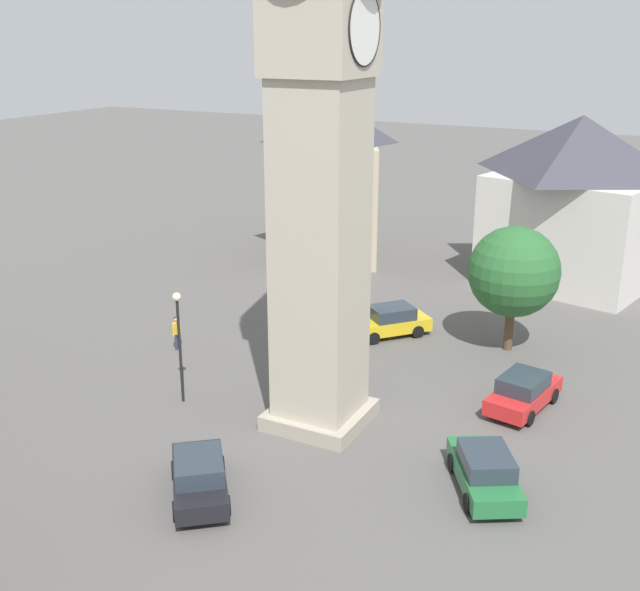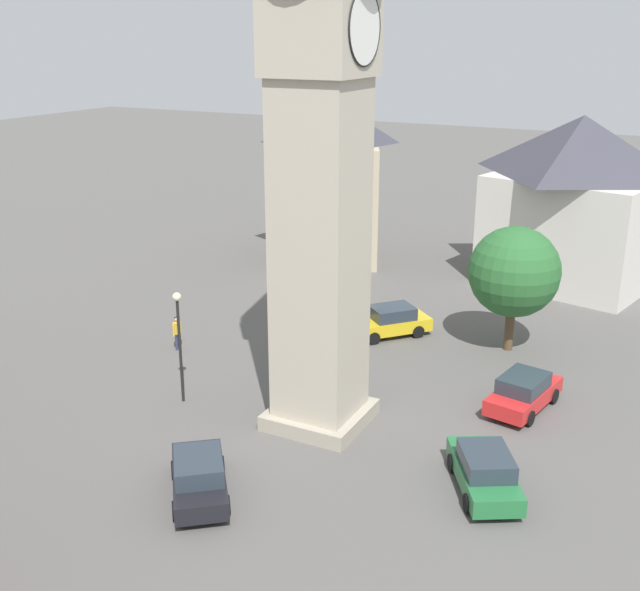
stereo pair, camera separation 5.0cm
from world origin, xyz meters
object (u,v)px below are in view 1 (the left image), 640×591
at_px(car_blue_kerb, 485,471).
at_px(car_white_side, 390,321).
at_px(car_silver_kerb, 199,476).
at_px(car_red_corner, 524,392).
at_px(building_terrace_right, 329,179).
at_px(pedestrian, 177,330).
at_px(tree, 514,272).
at_px(lamp_post, 179,329).
at_px(clock_tower, 320,58).
at_px(building_shop_left, 575,199).

xyz_separation_m(car_blue_kerb, car_white_side, (11.56, 8.19, 0.00)).
height_order(car_blue_kerb, car_silver_kerb, same).
distance_m(car_red_corner, building_terrace_right, 24.40).
relative_size(pedestrian, building_terrace_right, 0.16).
distance_m(tree, lamp_post, 15.92).
relative_size(clock_tower, pedestrian, 13.93).
bearing_deg(lamp_post, car_white_side, -24.21).
distance_m(car_blue_kerb, lamp_post, 13.30).
relative_size(clock_tower, building_terrace_right, 2.23).
bearing_deg(car_white_side, lamp_post, 155.79).
relative_size(car_blue_kerb, car_silver_kerb, 1.03).
xyz_separation_m(car_red_corner, building_shop_left, (18.30, 1.59, 4.40)).
height_order(car_blue_kerb, building_terrace_right, building_terrace_right).
xyz_separation_m(clock_tower, lamp_post, (-1.05, 5.92, -10.58)).
distance_m(car_silver_kerb, lamp_post, 7.60).
xyz_separation_m(car_blue_kerb, pedestrian, (5.12, 16.66, 0.25)).
distance_m(car_blue_kerb, building_terrace_right, 29.42).
distance_m(car_blue_kerb, building_shop_left, 25.33).
relative_size(car_white_side, building_shop_left, 0.38).
relative_size(building_shop_left, building_terrace_right, 1.05).
bearing_deg(car_red_corner, car_white_side, 57.94).
height_order(clock_tower, pedestrian, clock_tower).
height_order(pedestrian, tree, tree).
height_order(car_silver_kerb, building_shop_left, building_shop_left).
relative_size(car_blue_kerb, tree, 0.72).
distance_m(pedestrian, lamp_post, 6.09).
xyz_separation_m(car_red_corner, lamp_post, (-5.84, 12.81, 2.47)).
xyz_separation_m(car_white_side, building_shop_left, (13.32, -6.36, 4.40)).
relative_size(car_red_corner, car_white_side, 1.04).
height_order(car_white_side, pedestrian, pedestrian).
bearing_deg(car_white_side, building_shop_left, -25.52).
bearing_deg(tree, car_blue_kerb, -169.30).
bearing_deg(clock_tower, tree, -23.95).
height_order(car_blue_kerb, pedestrian, pedestrian).
distance_m(car_silver_kerb, building_terrace_right, 29.70).
bearing_deg(car_blue_kerb, car_red_corner, 2.08).
xyz_separation_m(car_blue_kerb, building_shop_left, (24.88, 1.83, 4.40)).
relative_size(clock_tower, car_red_corner, 5.39).
distance_m(car_white_side, building_shop_left, 15.40).
height_order(clock_tower, car_red_corner, clock_tower).
bearing_deg(car_red_corner, tree, 19.69).
relative_size(car_silver_kerb, lamp_post, 0.89).
distance_m(tree, building_terrace_right, 18.57).
xyz_separation_m(tree, lamp_post, (-11.78, 10.68, -0.70)).
distance_m(pedestrian, tree, 16.36).
distance_m(car_white_side, pedestrian, 10.64).
xyz_separation_m(car_red_corner, car_white_side, (4.98, 7.95, 0.00)).
distance_m(clock_tower, pedestrian, 16.30).
height_order(tree, building_shop_left, building_shop_left).
height_order(car_blue_kerb, tree, tree).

